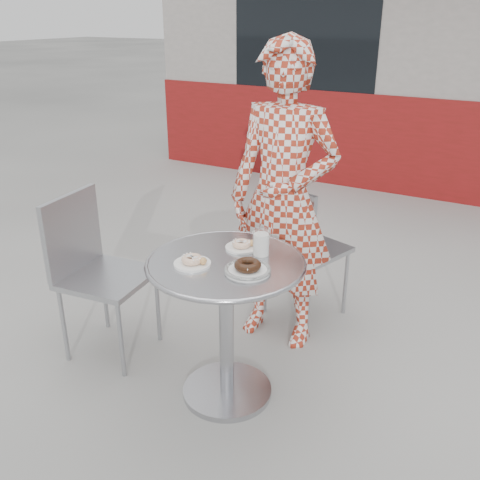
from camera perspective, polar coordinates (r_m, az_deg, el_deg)
The scene contains 10 objects.
ground at distance 2.83m, azimuth -1.10°, elevation -15.59°, with size 60.00×60.00×0.00m, color #A9A7A1.
storefront at distance 7.54m, azimuth 22.02°, elevation 19.51°, with size 6.02×4.55×3.00m.
bistro_table at distance 2.49m, azimuth -1.49°, elevation -5.97°, with size 0.73×0.73×0.74m.
chair_far at distance 3.34m, azimuth 6.86°, elevation -3.75°, with size 0.52×0.53×0.87m.
chair_left at distance 3.05m, azimuth -13.79°, elevation -6.89°, with size 0.48×0.47×0.90m.
seated_person at distance 2.89m, azimuth 4.62°, elevation 4.32°, with size 0.61×0.40×1.68m, color maroon.
plate_far at distance 2.52m, azimuth 0.22°, elevation -0.57°, with size 0.15×0.15×0.04m.
plate_near at distance 2.37m, azimuth -5.05°, elevation -2.28°, with size 0.17×0.17×0.04m.
plate_checker at distance 2.30m, azimuth 0.82°, elevation -3.05°, with size 0.20×0.20×0.05m.
milk_cup at distance 2.44m, azimuth 2.27°, elevation -0.34°, with size 0.08×0.08×0.12m.
Camera 1 is at (1.12, -1.90, 1.77)m, focal length 40.00 mm.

